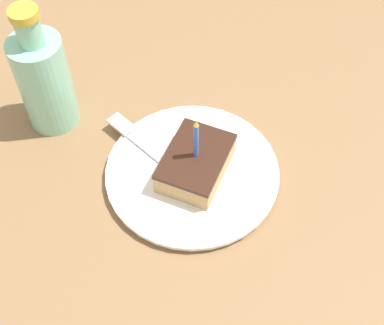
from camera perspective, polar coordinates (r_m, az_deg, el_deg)
name	(u,v)px	position (r m, az deg, el deg)	size (l,w,h in m)	color
ground_plane	(196,185)	(0.81, 0.38, -2.41)	(2.40, 2.40, 0.04)	olive
plate	(192,173)	(0.79, 0.00, -1.16)	(0.26, 0.26, 0.02)	white
cake_slice	(197,166)	(0.76, 0.51, -0.36)	(0.08, 0.12, 0.11)	tan
fork	(142,142)	(0.82, -5.31, 2.23)	(0.16, 0.08, 0.00)	silver
bottle	(44,79)	(0.83, -15.51, 8.53)	(0.08, 0.08, 0.21)	#8CD1B2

